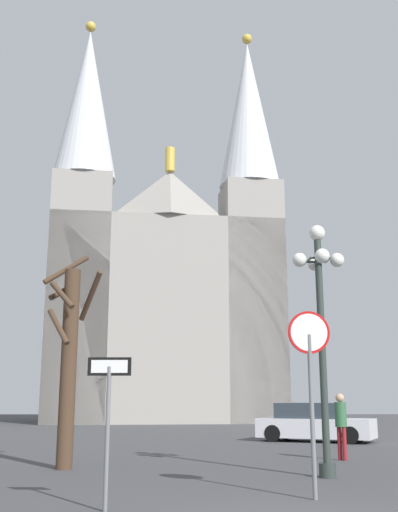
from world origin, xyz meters
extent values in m
cube|color=gray|center=(-3.63, 39.54, 7.13)|extent=(17.93, 14.50, 14.26)
pyramid|color=gray|center=(-2.98, 34.29, 16.01)|extent=(5.98, 2.69, 3.50)
cylinder|color=gold|center=(-2.98, 34.29, 18.66)|extent=(0.70, 0.70, 1.80)
cube|color=gray|center=(-9.24, 34.62, 8.61)|extent=(4.65, 4.65, 17.22)
cone|color=silver|center=(-9.24, 34.62, 23.27)|extent=(4.59, 4.59, 12.11)
sphere|color=gold|center=(-9.24, 34.62, 29.73)|extent=(0.80, 0.80, 0.80)
cube|color=gray|center=(3.01, 36.12, 8.61)|extent=(4.65, 4.65, 17.22)
cone|color=silver|center=(3.01, 36.12, 23.27)|extent=(4.59, 4.59, 12.11)
sphere|color=gold|center=(3.01, 36.12, 29.73)|extent=(0.80, 0.80, 0.80)
cylinder|color=slate|center=(0.58, 2.63, 1.37)|extent=(0.08, 0.08, 2.75)
cylinder|color=red|center=(0.58, 2.63, 2.78)|extent=(0.75, 0.10, 0.75)
cylinder|color=white|center=(0.58, 2.61, 2.78)|extent=(0.66, 0.06, 0.66)
cylinder|color=slate|center=(-2.78, 1.58, 1.07)|extent=(0.07, 0.07, 2.14)
cube|color=black|center=(-2.78, 1.58, 2.14)|extent=(0.69, 0.07, 0.28)
cube|color=white|center=(-2.78, 1.57, 2.14)|extent=(0.57, 0.04, 0.20)
cylinder|color=#2D3833|center=(1.43, 5.56, 2.61)|extent=(0.16, 0.16, 5.21)
cylinder|color=#2D3833|center=(1.43, 5.56, 0.15)|extent=(0.36, 0.36, 0.30)
sphere|color=white|center=(1.43, 5.56, 5.39)|extent=(0.36, 0.36, 0.36)
sphere|color=white|center=(1.86, 5.56, 4.75)|extent=(0.33, 0.33, 0.33)
cylinder|color=#2D3833|center=(1.65, 5.56, 4.75)|extent=(0.05, 0.43, 0.05)
sphere|color=white|center=(1.43, 5.99, 4.75)|extent=(0.33, 0.33, 0.33)
cylinder|color=#2D3833|center=(1.43, 5.77, 4.75)|extent=(0.43, 0.05, 0.05)
sphere|color=white|center=(1.00, 5.56, 4.75)|extent=(0.33, 0.33, 0.33)
cylinder|color=#2D3833|center=(1.22, 5.56, 4.75)|extent=(0.05, 0.43, 0.05)
sphere|color=white|center=(1.43, 5.12, 4.75)|extent=(0.33, 0.33, 0.33)
cylinder|color=#2D3833|center=(1.43, 5.34, 4.75)|extent=(0.43, 0.05, 0.05)
cylinder|color=#473323|center=(-4.51, 7.27, 2.43)|extent=(0.39, 0.39, 4.86)
cylinder|color=#473323|center=(-4.69, 6.97, 4.16)|extent=(0.75, 0.54, 0.76)
cylinder|color=#473323|center=(-4.08, 7.56, 4.23)|extent=(0.75, 1.02, 1.19)
cylinder|color=#473323|center=(-4.78, 7.76, 4.96)|extent=(1.12, 0.71, 0.90)
cylinder|color=#473323|center=(-4.75, 7.00, 3.37)|extent=(0.72, 0.66, 0.95)
cylinder|color=#473323|center=(-4.78, 7.53, 4.35)|extent=(0.67, 0.70, 0.57)
cube|color=silver|center=(3.45, 16.81, 0.52)|extent=(4.75, 3.53, 0.73)
cube|color=#333D47|center=(3.26, 16.91, 1.18)|extent=(2.92, 2.51, 0.60)
cylinder|color=black|center=(5.15, 16.87, 0.32)|extent=(0.67, 0.48, 0.64)
cylinder|color=black|center=(4.46, 15.44, 0.32)|extent=(0.67, 0.48, 0.64)
cylinder|color=black|center=(2.45, 18.19, 0.32)|extent=(0.67, 0.48, 0.64)
cylinder|color=black|center=(1.75, 16.76, 0.32)|extent=(0.67, 0.48, 0.64)
cylinder|color=maroon|center=(2.73, 9.30, 0.44)|extent=(0.12, 0.12, 0.88)
cylinder|color=maroon|center=(2.63, 9.42, 0.44)|extent=(0.12, 0.12, 0.88)
cylinder|color=#33663F|center=(2.68, 9.36, 1.21)|extent=(0.32, 0.32, 0.66)
sphere|color=tan|center=(2.68, 9.36, 1.66)|extent=(0.24, 0.24, 0.24)
camera|label=1|loc=(-1.53, -8.30, 1.65)|focal=43.54mm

